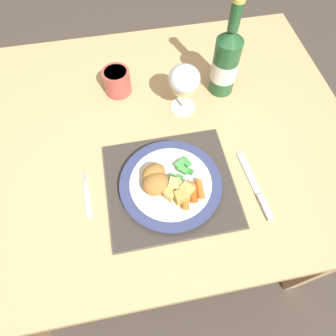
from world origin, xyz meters
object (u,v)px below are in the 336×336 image
at_px(fork, 87,198).
at_px(drinking_cup, 117,81).
at_px(dining_table, 147,151).
at_px(table_knife, 257,191).
at_px(dinner_plate, 171,184).
at_px(bottle, 226,62).
at_px(wine_glass, 184,81).

xyz_separation_m(fork, drinking_cup, (0.12, 0.35, 0.04)).
height_order(dining_table, fork, fork).
bearing_deg(table_knife, dinner_plate, 166.21).
bearing_deg(bottle, dining_table, -154.46).
relative_size(bottle, drinking_cup, 3.60).
distance_m(fork, table_knife, 0.43).
distance_m(dining_table, drinking_cup, 0.23).
bearing_deg(bottle, drinking_cup, 170.64).
height_order(dining_table, wine_glass, wine_glass).
distance_m(fork, bottle, 0.53).
distance_m(dining_table, wine_glass, 0.25).
height_order(table_knife, bottle, bottle).
xyz_separation_m(fork, wine_glass, (0.30, 0.25, 0.10)).
distance_m(dining_table, table_knife, 0.36).
bearing_deg(bottle, dinner_plate, -125.53).
height_order(dinner_plate, drinking_cup, drinking_cup).
bearing_deg(dining_table, dinner_plate, -78.23).
height_order(bottle, drinking_cup, bottle).
xyz_separation_m(bottle, drinking_cup, (-0.31, 0.05, -0.06)).
height_order(dining_table, table_knife, table_knife).
xyz_separation_m(table_knife, drinking_cup, (-0.31, 0.41, 0.04)).
bearing_deg(wine_glass, table_knife, -67.51).
bearing_deg(fork, wine_glass, 39.54).
height_order(table_knife, wine_glass, wine_glass).
height_order(fork, wine_glass, wine_glass).
relative_size(dinner_plate, drinking_cup, 3.19).
bearing_deg(table_knife, wine_glass, 112.49).
bearing_deg(wine_glass, dining_table, -150.64).
height_order(wine_glass, drinking_cup, wine_glass).
bearing_deg(table_knife, bottle, 89.13).
bearing_deg(drinking_cup, wine_glass, -30.04).
bearing_deg(dining_table, bottle, 25.54).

